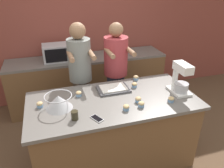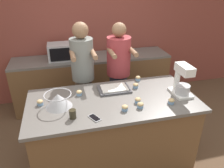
{
  "view_description": "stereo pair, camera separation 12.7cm",
  "coord_description": "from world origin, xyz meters",
  "px_view_note": "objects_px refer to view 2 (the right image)",
  "views": [
    {
      "loc": [
        -0.66,
        -2.11,
        2.25
      ],
      "look_at": [
        0.0,
        0.05,
        1.1
      ],
      "focal_mm": 35.0,
      "sensor_mm": 36.0,
      "label": 1
    },
    {
      "loc": [
        -0.54,
        -2.15,
        2.25
      ],
      "look_at": [
        0.0,
        0.05,
        1.1
      ],
      "focal_mm": 35.0,
      "sensor_mm": 36.0,
      "label": 2
    }
  ],
  "objects_px": {
    "cupcake_2": "(79,93)",
    "cupcake_5": "(140,105)",
    "cupcake_1": "(171,101)",
    "cupcake_7": "(136,85)",
    "cupcake_3": "(138,78)",
    "drinking_glass": "(73,114)",
    "person_left": "(83,78)",
    "stand_mixer": "(182,82)",
    "baking_tray": "(114,89)",
    "microwave_oven": "(63,51)",
    "cupcake_0": "(138,100)",
    "cupcake_4": "(125,108)",
    "mixing_bowl": "(58,100)",
    "cupcake_6": "(40,102)",
    "cell_phone": "(95,118)",
    "person_right": "(118,76)"
  },
  "relations": [
    {
      "from": "cupcake_2",
      "to": "cupcake_5",
      "type": "xyz_separation_m",
      "value": [
        0.62,
        -0.44,
        0.0
      ]
    },
    {
      "from": "cupcake_1",
      "to": "cupcake_7",
      "type": "height_order",
      "value": "same"
    },
    {
      "from": "cupcake_3",
      "to": "cupcake_7",
      "type": "xyz_separation_m",
      "value": [
        -0.1,
        -0.2,
        0.0
      ]
    },
    {
      "from": "cupcake_1",
      "to": "drinking_glass",
      "type": "bearing_deg",
      "value": -179.39
    },
    {
      "from": "person_left",
      "to": "stand_mixer",
      "type": "height_order",
      "value": "person_left"
    },
    {
      "from": "baking_tray",
      "to": "drinking_glass",
      "type": "height_order",
      "value": "drinking_glass"
    },
    {
      "from": "person_left",
      "to": "drinking_glass",
      "type": "relative_size",
      "value": 17.61
    },
    {
      "from": "microwave_oven",
      "to": "cupcake_5",
      "type": "xyz_separation_m",
      "value": [
        0.75,
        -1.78,
        -0.11
      ]
    },
    {
      "from": "cupcake_3",
      "to": "cupcake_7",
      "type": "height_order",
      "value": "same"
    },
    {
      "from": "cupcake_0",
      "to": "cupcake_4",
      "type": "distance_m",
      "value": 0.22
    },
    {
      "from": "baking_tray",
      "to": "cupcake_0",
      "type": "bearing_deg",
      "value": -62.93
    },
    {
      "from": "mixing_bowl",
      "to": "cupcake_0",
      "type": "bearing_deg",
      "value": -8.87
    },
    {
      "from": "drinking_glass",
      "to": "cupcake_1",
      "type": "relative_size",
      "value": 1.38
    },
    {
      "from": "cupcake_6",
      "to": "cupcake_7",
      "type": "height_order",
      "value": "same"
    },
    {
      "from": "person_left",
      "to": "cupcake_7",
      "type": "bearing_deg",
      "value": -40.32
    },
    {
      "from": "microwave_oven",
      "to": "cell_phone",
      "type": "distance_m",
      "value": 1.87
    },
    {
      "from": "person_left",
      "to": "cupcake_2",
      "type": "height_order",
      "value": "person_left"
    },
    {
      "from": "person_right",
      "to": "stand_mixer",
      "type": "bearing_deg",
      "value": -55.12
    },
    {
      "from": "baking_tray",
      "to": "cupcake_4",
      "type": "relative_size",
      "value": 5.74
    },
    {
      "from": "microwave_oven",
      "to": "cupcake_1",
      "type": "distance_m",
      "value": 2.11
    },
    {
      "from": "mixing_bowl",
      "to": "cupcake_0",
      "type": "height_order",
      "value": "mixing_bowl"
    },
    {
      "from": "mixing_bowl",
      "to": "cupcake_6",
      "type": "height_order",
      "value": "mixing_bowl"
    },
    {
      "from": "microwave_oven",
      "to": "cupcake_1",
      "type": "relative_size",
      "value": 7.13
    },
    {
      "from": "microwave_oven",
      "to": "drinking_glass",
      "type": "bearing_deg",
      "value": -89.65
    },
    {
      "from": "cupcake_2",
      "to": "cupcake_5",
      "type": "height_order",
      "value": "same"
    },
    {
      "from": "cell_phone",
      "to": "cupcake_2",
      "type": "height_order",
      "value": "cupcake_2"
    },
    {
      "from": "mixing_bowl",
      "to": "baking_tray",
      "type": "xyz_separation_m",
      "value": [
        0.69,
        0.23,
        -0.06
      ]
    },
    {
      "from": "stand_mixer",
      "to": "cupcake_6",
      "type": "bearing_deg",
      "value": 174.78
    },
    {
      "from": "drinking_glass",
      "to": "cupcake_5",
      "type": "xyz_separation_m",
      "value": [
        0.74,
        0.02,
        -0.02
      ]
    },
    {
      "from": "mixing_bowl",
      "to": "cupcake_7",
      "type": "height_order",
      "value": "mixing_bowl"
    },
    {
      "from": "cupcake_5",
      "to": "cupcake_4",
      "type": "bearing_deg",
      "value": -176.61
    },
    {
      "from": "mixing_bowl",
      "to": "cupcake_0",
      "type": "xyz_separation_m",
      "value": [
        0.88,
        -0.14,
        -0.05
      ]
    },
    {
      "from": "person_right",
      "to": "drinking_glass",
      "type": "relative_size",
      "value": 17.28
    },
    {
      "from": "microwave_oven",
      "to": "cupcake_4",
      "type": "height_order",
      "value": "microwave_oven"
    },
    {
      "from": "cupcake_0",
      "to": "cupcake_7",
      "type": "bearing_deg",
      "value": 74.47
    },
    {
      "from": "stand_mixer",
      "to": "cupcake_2",
      "type": "xyz_separation_m",
      "value": [
        -1.21,
        0.27,
        -0.14
      ]
    },
    {
      "from": "stand_mixer",
      "to": "cupcake_7",
      "type": "distance_m",
      "value": 0.58
    },
    {
      "from": "cupcake_4",
      "to": "mixing_bowl",
      "type": "bearing_deg",
      "value": 159.94
    },
    {
      "from": "cupcake_0",
      "to": "person_right",
      "type": "bearing_deg",
      "value": 89.12
    },
    {
      "from": "stand_mixer",
      "to": "drinking_glass",
      "type": "bearing_deg",
      "value": -171.94
    },
    {
      "from": "mixing_bowl",
      "to": "drinking_glass",
      "type": "distance_m",
      "value": 0.29
    },
    {
      "from": "cupcake_0",
      "to": "cupcake_6",
      "type": "bearing_deg",
      "value": 168.54
    },
    {
      "from": "cupcake_0",
      "to": "cupcake_7",
      "type": "relative_size",
      "value": 1.0
    },
    {
      "from": "person_left",
      "to": "cupcake_1",
      "type": "height_order",
      "value": "person_left"
    },
    {
      "from": "person_right",
      "to": "drinking_glass",
      "type": "xyz_separation_m",
      "value": [
        -0.76,
        -1.0,
        0.1
      ]
    },
    {
      "from": "cupcake_3",
      "to": "cupcake_6",
      "type": "bearing_deg",
      "value": -165.36
    },
    {
      "from": "cell_phone",
      "to": "cupcake_6",
      "type": "relative_size",
      "value": 2.3
    },
    {
      "from": "stand_mixer",
      "to": "cell_phone",
      "type": "bearing_deg",
      "value": -167.37
    },
    {
      "from": "person_left",
      "to": "cupcake_1",
      "type": "distance_m",
      "value": 1.32
    },
    {
      "from": "cupcake_3",
      "to": "cupcake_5",
      "type": "bearing_deg",
      "value": -107.74
    }
  ]
}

